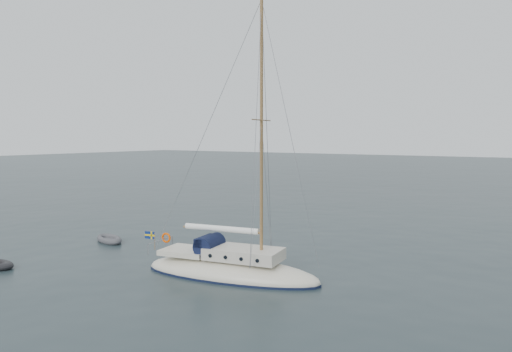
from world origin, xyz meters
The scene contains 3 objects.
ground centered at (0.00, 0.00, 0.00)m, with size 300.00×300.00×0.00m, color black.
sailboat centered at (0.70, -2.92, 1.05)m, with size 9.77×2.92×13.91m.
dinghy centered at (-10.77, -0.81, 0.18)m, with size 2.80×1.26×0.40m.
Camera 1 is at (15.10, -22.55, 7.02)m, focal length 35.00 mm.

